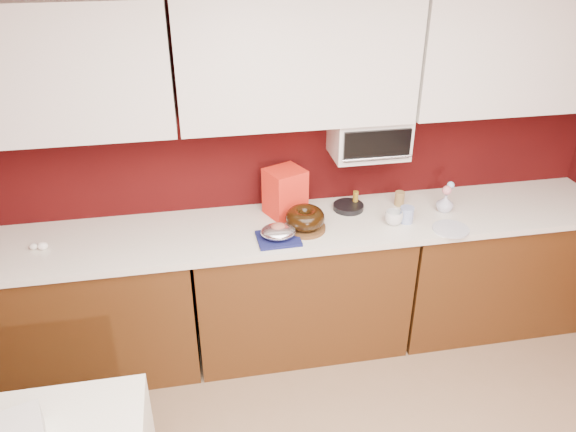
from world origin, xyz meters
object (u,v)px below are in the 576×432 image
(flower_vase, at_px, (445,202))
(pandoro_box, at_px, (285,192))
(toaster_oven, at_px, (369,136))
(blue_jar, at_px, (407,215))
(bundt_cake, at_px, (305,218))
(foil_ham_nest, at_px, (278,232))
(coffee_mug, at_px, (394,216))

(flower_vase, bearing_deg, pandoro_box, 171.02)
(toaster_oven, height_order, blue_jar, toaster_oven)
(bundt_cake, xyz_separation_m, foil_ham_nest, (-0.18, -0.09, -0.03))
(blue_jar, relative_size, flower_vase, 0.78)
(toaster_oven, xyz_separation_m, flower_vase, (0.47, -0.17, -0.41))
(bundt_cake, bearing_deg, blue_jar, -1.94)
(pandoro_box, distance_m, flower_vase, 1.01)
(pandoro_box, xyz_separation_m, blue_jar, (0.70, -0.24, -0.10))
(toaster_oven, height_order, flower_vase, toaster_oven)
(pandoro_box, relative_size, coffee_mug, 2.83)
(bundt_cake, height_order, pandoro_box, pandoro_box)
(foil_ham_nest, height_order, coffee_mug, coffee_mug)
(foil_ham_nest, relative_size, blue_jar, 2.07)
(flower_vase, bearing_deg, blue_jar, -163.27)
(bundt_cake, xyz_separation_m, pandoro_box, (-0.08, 0.22, 0.07))
(foil_ham_nest, relative_size, flower_vase, 1.60)
(blue_jar, bearing_deg, flower_vase, 16.73)
(bundt_cake, relative_size, foil_ham_nest, 1.13)
(toaster_oven, bearing_deg, blue_jar, -53.38)
(toaster_oven, distance_m, coffee_mug, 0.51)
(bundt_cake, height_order, blue_jar, bundt_cake)
(coffee_mug, bearing_deg, bundt_cake, 176.55)
(pandoro_box, xyz_separation_m, flower_vase, (0.99, -0.16, -0.08))
(coffee_mug, distance_m, blue_jar, 0.09)
(foil_ham_nest, bearing_deg, bundt_cake, 26.77)
(foil_ham_nest, distance_m, pandoro_box, 0.34)
(foil_ham_nest, distance_m, coffee_mug, 0.72)
(coffee_mug, bearing_deg, foil_ham_nest, -175.53)
(blue_jar, bearing_deg, toaster_oven, 126.62)
(pandoro_box, height_order, blue_jar, pandoro_box)
(blue_jar, height_order, flower_vase, flower_vase)
(blue_jar, bearing_deg, bundt_cake, 178.06)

